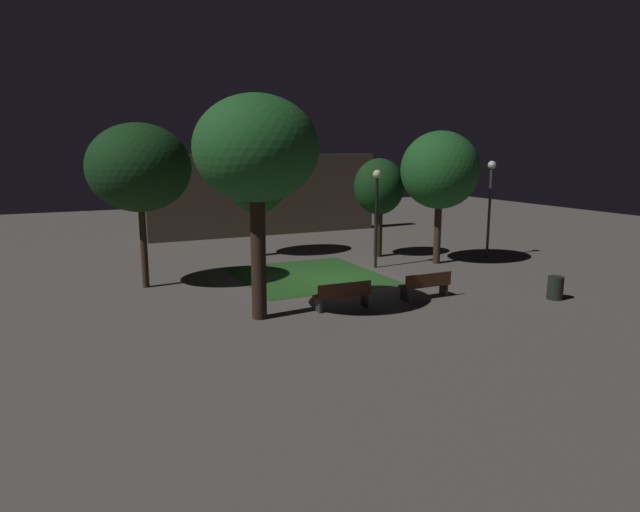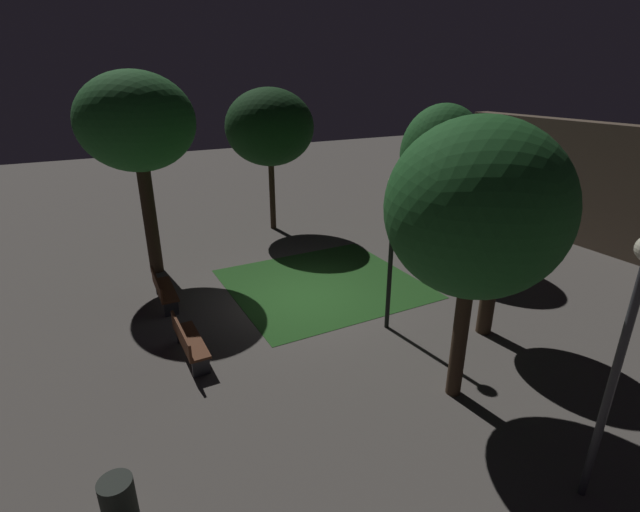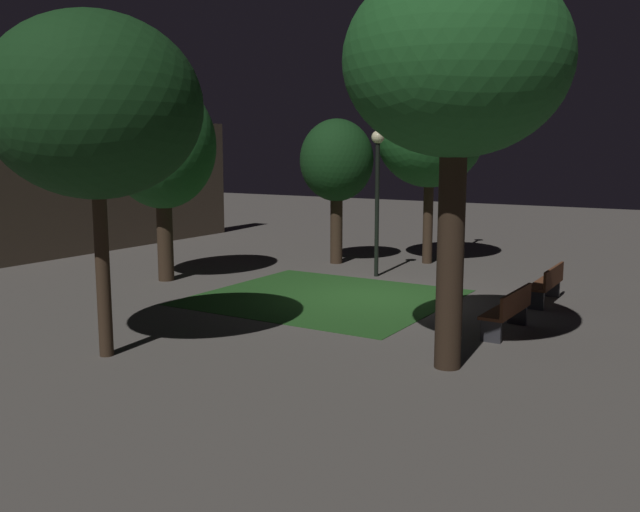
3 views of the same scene
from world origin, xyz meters
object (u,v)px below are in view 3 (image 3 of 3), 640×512
object	(u,v)px
tree_right_canopy	(430,135)
tree_tall_center	(162,146)
lamp_post_path_center	(377,177)
tree_back_right	(456,64)
tree_near_wall	(337,162)
bench_lawn_edge	(547,283)
bench_front_left	(509,309)
lamp_post_plaza_east	(460,166)
tree_back_left	(95,107)

from	to	relation	value
tree_right_canopy	tree_tall_center	size ratio (longest dim) A/B	1.05
tree_right_canopy	lamp_post_path_center	xyz separation A→B (m)	(-2.89, 0.35, -1.21)
tree_back_right	tree_near_wall	size ratio (longest dim) A/B	1.43
bench_lawn_edge	tree_back_right	distance (m)	7.26
bench_front_left	tree_tall_center	bearing A→B (deg)	86.56
tree_back_right	tree_right_canopy	size ratio (longest dim) A/B	1.13
tree_near_wall	bench_front_left	bearing A→B (deg)	-127.91
bench_lawn_edge	tree_right_canopy	bearing A→B (deg)	49.88
tree_tall_center	lamp_post_path_center	world-z (taller)	tree_tall_center
tree_tall_center	bench_lawn_edge	bearing A→B (deg)	-75.23
tree_back_right	tree_right_canopy	bearing A→B (deg)	24.39
tree_near_wall	lamp_post_plaza_east	xyz separation A→B (m)	(4.40, -2.40, -0.18)
bench_front_left	lamp_post_path_center	distance (m)	6.90
tree_tall_center	lamp_post_plaza_east	size ratio (longest dim) A/B	1.23
lamp_post_path_center	tree_near_wall	bearing A→B (deg)	56.84
tree_back_left	tree_tall_center	size ratio (longest dim) A/B	1.08
lamp_post_plaza_east	bench_lawn_edge	bearing A→B (deg)	-145.37
tree_near_wall	tree_right_canopy	bearing A→B (deg)	-58.48
bench_lawn_edge	tree_right_canopy	xyz separation A→B (m)	(3.91, 4.64, 3.54)
tree_back_left	lamp_post_plaza_east	bearing A→B (deg)	-3.42
bench_lawn_edge	tree_tall_center	xyz separation A→B (m)	(-2.55, 9.66, 3.17)
bench_front_left	lamp_post_plaza_east	size ratio (longest dim) A/B	0.41
bench_lawn_edge	tree_near_wall	xyz separation A→B (m)	(2.40, 7.10, 2.71)
tree_near_wall	lamp_post_path_center	xyz separation A→B (m)	(-1.38, -2.11, -0.37)
bench_lawn_edge	tree_tall_center	size ratio (longest dim) A/B	0.33
tree_near_wall	tree_tall_center	xyz separation A→B (m)	(-4.95, 2.56, 0.47)
bench_lawn_edge	lamp_post_path_center	world-z (taller)	lamp_post_path_center
bench_front_left	tree_back_left	distance (m)	8.48
bench_lawn_edge	tree_right_canopy	world-z (taller)	tree_right_canopy
bench_lawn_edge	tree_near_wall	distance (m)	7.97
tree_back_left	lamp_post_path_center	xyz separation A→B (m)	(9.28, -0.61, -1.45)
bench_lawn_edge	tree_back_right	xyz separation A→B (m)	(-5.77, 0.25, 4.40)
tree_right_canopy	lamp_post_plaza_east	size ratio (longest dim) A/B	1.29
bench_lawn_edge	lamp_post_path_center	xyz separation A→B (m)	(1.02, 4.99, 2.34)
lamp_post_path_center	lamp_post_plaza_east	distance (m)	5.79
tree_near_wall	lamp_post_path_center	world-z (taller)	tree_near_wall
tree_right_canopy	bench_front_left	bearing A→B (deg)	-146.60
bench_lawn_edge	tree_back_right	bearing A→B (deg)	177.53
tree_back_left	tree_right_canopy	distance (m)	12.20
bench_front_left	lamp_post_path_center	size ratio (longest dim) A/B	0.44
tree_right_canopy	lamp_post_plaza_east	bearing A→B (deg)	1.13
lamp_post_plaza_east	lamp_post_path_center	bearing A→B (deg)	177.10
tree_back_right	tree_back_left	distance (m)	5.93
bench_front_left	tree_back_right	bearing A→B (deg)	174.61
bench_front_left	bench_lawn_edge	size ratio (longest dim) A/B	1.01
tree_near_wall	tree_tall_center	bearing A→B (deg)	152.65
bench_lawn_edge	tree_back_left	size ratio (longest dim) A/B	0.31
tree_near_wall	tree_back_left	bearing A→B (deg)	-171.97
tree_back_left	tree_tall_center	world-z (taller)	tree_back_left
tree_back_left	lamp_post_path_center	bearing A→B (deg)	-3.74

